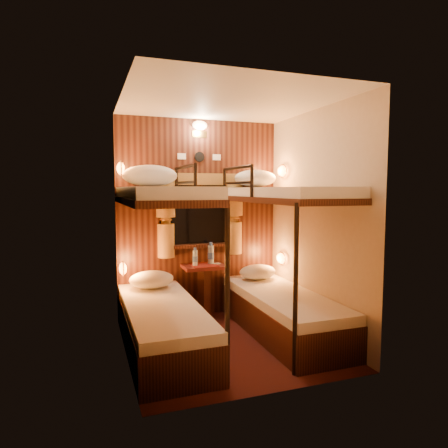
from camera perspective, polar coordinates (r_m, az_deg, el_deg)
name	(u,v)px	position (r m, az deg, el deg)	size (l,w,h in m)	color
floor	(228,343)	(4.22, 0.52, -16.66)	(2.10, 2.10, 0.00)	#3D1A10
ceiling	(228,102)	(4.01, 0.54, 17.09)	(2.10, 2.10, 0.00)	silver
wall_back	(199,218)	(4.94, -3.59, 0.82)	(2.40, 2.40, 0.00)	#C6B293
wall_front	(276,238)	(2.98, 7.37, -1.98)	(2.40, 2.40, 0.00)	#C6B293
wall_left	(124,229)	(3.73, -14.10, -0.69)	(2.40, 2.40, 0.00)	#C6B293
wall_right	(315,223)	(4.38, 12.93, 0.17)	(2.40, 2.40, 0.00)	#C6B293
back_panel	(199,218)	(4.93, -3.54, 0.81)	(2.00, 0.03, 2.40)	black
bunk_left	(162,293)	(3.95, -8.83, -9.73)	(0.72, 1.90, 1.82)	black
bunk_right	(282,283)	(4.37, 8.32, -8.30)	(0.72, 1.90, 1.82)	black
window	(200,220)	(4.90, -3.45, 0.56)	(1.00, 0.12, 0.79)	black
curtains	(201,213)	(4.86, -3.34, 1.51)	(1.10, 0.22, 1.00)	olive
back_fixtures	(200,132)	(4.93, -3.50, 13.01)	(0.54, 0.09, 0.48)	black
reading_lamps	(207,217)	(4.60, -2.42, 1.02)	(2.00, 0.20, 1.25)	orange
table	(204,284)	(4.87, -2.90, -8.59)	(0.50, 0.34, 0.66)	#551513
bottle_left	(195,258)	(4.76, -4.15, -4.87)	(0.06, 0.06, 0.22)	#99BFE5
bottle_right	(211,255)	(4.86, -1.89, -4.39)	(0.08, 0.08, 0.27)	#99BFE5
sachet_a	(216,264)	(4.89, -1.10, -5.68)	(0.09, 0.07, 0.01)	silver
sachet_b	(211,263)	(4.93, -1.83, -5.60)	(0.07, 0.05, 0.01)	silver
pillow_lower_left	(152,279)	(4.57, -10.32, -7.80)	(0.49, 0.35, 0.19)	silver
pillow_lower_right	(258,272)	(4.95, 4.81, -6.83)	(0.46, 0.33, 0.18)	silver
pillow_upper_left	(150,176)	(4.44, -10.51, 6.80)	(0.60, 0.43, 0.23)	silver
pillow_upper_right	(255,178)	(4.92, 4.50, 6.53)	(0.53, 0.38, 0.21)	silver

